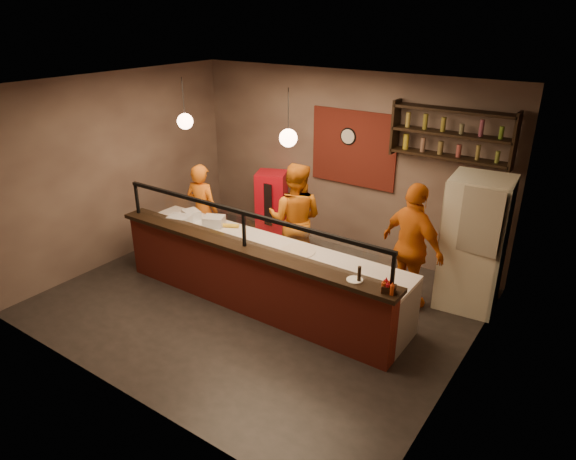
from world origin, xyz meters
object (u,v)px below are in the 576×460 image
Objects in this scene: condiment_caddy at (389,289)px; pepper_mill at (359,274)px; fridge at (474,244)px; cook_right at (412,247)px; cook_left at (203,210)px; cook_mid at (295,219)px; wall_clock at (349,136)px; pizza_dough at (298,251)px; red_cooler at (272,204)px.

pepper_mill reaches higher than condiment_caddy.
condiment_caddy is (-0.40, -2.07, 0.10)m from fridge.
cook_right reaches higher than condiment_caddy.
cook_right is at bearing 101.68° from condiment_caddy.
cook_left is 10.28× the size of condiment_caddy.
fridge is at bearing 172.62° from cook_mid.
pizza_dough is (0.43, -2.20, -1.19)m from wall_clock.
fridge is (2.72, 0.59, 0.05)m from cook_mid.
cook_mid is 0.95× the size of fridge.
cook_left is 0.84× the size of fridge.
pizza_dough is 2.53× the size of pepper_mill.
pepper_mill is at bearing -58.47° from wall_clock.
red_cooler is 2.67m from pizza_dough.
wall_clock is 2.54m from pizza_dough.
cook_left is 8.26× the size of pepper_mill.
wall_clock is 2.82m from fridge.
cook_right is at bearing 178.16° from cook_left.
wall_clock is at bearing 158.49° from fridge.
pepper_mill is (3.13, -2.45, 0.52)m from red_cooler.
condiment_caddy is (2.10, -2.79, -0.99)m from wall_clock.
cook_mid is 0.99× the size of cook_right.
pizza_dough is at bearing 160.67° from condiment_caddy.
fridge reaches higher than cook_mid.
cook_mid is (1.73, 0.36, 0.11)m from cook_left.
fridge is (0.72, 0.54, 0.04)m from cook_right.
cook_mid is at bearing 147.45° from condiment_caddy.
fridge is 2.20m from pepper_mill.
pepper_mill reaches higher than pizza_dough.
red_cooler is 6.30× the size of pepper_mill.
cook_right is 0.96× the size of fridge.
cook_right is at bearing 161.83° from cook_mid.
wall_clock is at bearing 101.04° from pizza_dough.
condiment_caddy is (0.32, -1.53, 0.14)m from cook_right.
fridge reaches higher than cook_right.
cook_right is at bearing -148.46° from fridge.
red_cooler is (-1.22, 1.00, -0.31)m from cook_mid.
cook_right reaches higher than pizza_dough.
fridge is at bearing -120.06° from cook_right.
pepper_mill is (-0.09, -1.50, 0.20)m from cook_right.
red_cooler is at bearing 141.96° from pepper_mill.
cook_left is 1.31× the size of red_cooler.
condiment_caddy is at bearing -58.54° from red_cooler.
cook_mid is at bearing -62.89° from red_cooler.
fridge is at bearing 35.65° from pizza_dough.
pepper_mill is at bearing 109.49° from cook_right.
cook_mid reaches higher than red_cooler.
pepper_mill is (1.26, -0.55, 0.26)m from pizza_dough.
pepper_mill is (3.64, -1.09, 0.32)m from cook_left.
wall_clock is 0.15× the size of fridge.
wall_clock reaches higher than condiment_caddy.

